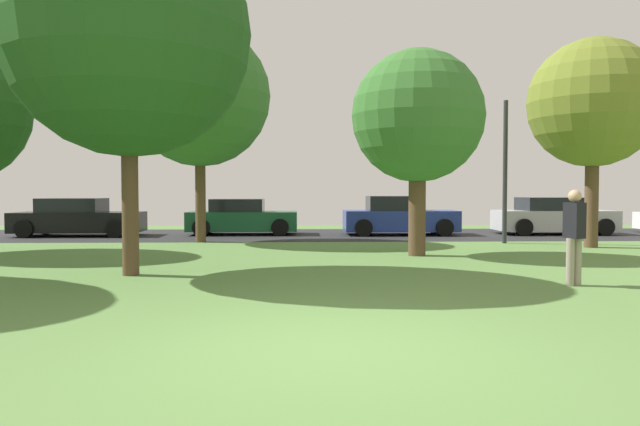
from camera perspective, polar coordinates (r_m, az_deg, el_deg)
ground_plane at (r=6.26m, az=1.20°, el=-13.13°), size 44.00×44.00×0.00m
road_strip at (r=22.09m, az=-1.14°, el=-2.13°), size 44.00×6.40×0.01m
oak_tree_center at (r=15.23m, az=9.51°, el=9.22°), size 3.37×3.37×5.24m
maple_tree_far at (r=19.00m, az=25.10°, el=9.64°), size 3.72×3.72×6.08m
birch_tree_lone at (r=19.48m, az=-11.66°, el=11.10°), size 4.53×4.53×6.97m
maple_tree_near at (r=12.37m, az=-18.22°, el=16.21°), size 4.75×4.75×7.06m
person_thrower at (r=11.09m, az=23.56°, el=-1.77°), size 0.31×0.37×1.68m
parked_car_black at (r=23.20m, az=-22.56°, el=-0.51°), size 4.52×2.00×1.39m
parked_car_green at (r=22.40m, az=-7.63°, el=-0.49°), size 4.10×2.02×1.35m
parked_car_blue at (r=22.23m, az=7.70°, el=-0.40°), size 4.22×1.99×1.46m
parked_car_silver at (r=24.06m, az=21.76°, el=-0.38°), size 4.34×2.04×1.41m
street_lamp_post at (r=19.36m, az=17.61°, el=3.83°), size 0.14×0.14×4.50m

